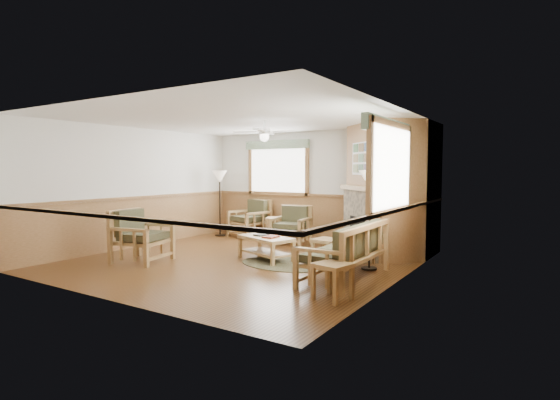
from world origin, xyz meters
The scene contains 24 objects.
floor centered at (0.00, 0.00, -0.01)m, with size 6.00×6.00×0.01m, color #553417.
ceiling centered at (0.00, 0.00, 2.70)m, with size 6.00×6.00×0.01m, color white.
wall_back centered at (0.00, 3.00, 1.35)m, with size 6.00×0.02×2.70m, color white.
wall_front centered at (0.00, -3.00, 1.35)m, with size 6.00×0.02×2.70m, color white.
wall_left centered at (-3.00, 0.00, 1.35)m, with size 0.02×6.00×2.70m, color white.
wall_right centered at (3.00, 0.00, 1.35)m, with size 0.02×6.00×2.70m, color white.
wainscot centered at (0.00, 0.00, 0.55)m, with size 6.00×6.00×1.10m, color olive, non-canonical shape.
fireplace centered at (2.05, 2.05, 1.35)m, with size 2.20×2.20×2.70m, color olive, non-canonical shape.
window_back centered at (-1.10, 2.96, 2.53)m, with size 1.90×0.16×1.50m, color white, non-canonical shape.
window_right centered at (2.96, -0.20, 2.53)m, with size 0.16×1.90×1.50m, color white, non-canonical shape.
ceiling_fan centered at (0.30, 0.30, 2.66)m, with size 1.24×1.24×0.36m, color white, non-canonical shape.
sofa centered at (2.23, -0.23, 0.45)m, with size 0.81×1.97×0.90m, color #A6814D, non-canonical shape.
armchair_back_left centered at (-1.73, 2.55, 0.48)m, with size 0.86×0.86×0.96m, color #A6814D, non-canonical shape.
armchair_back_right centered at (-0.21, 2.15, 0.45)m, with size 0.80×0.80×0.89m, color #A6814D, non-canonical shape.
armchair_left centered at (-1.59, -1.08, 0.50)m, with size 0.89×0.89×1.00m, color #A6814D, non-canonical shape.
coffee_table centered at (0.33, 0.30, 0.23)m, with size 1.15×0.58×0.46m, color #A6814D, non-canonical shape.
end_table_chairs centered at (-0.84, 2.50, 0.28)m, with size 0.50×0.48×0.56m, color #A6814D, non-canonical shape.
end_table_sofa centered at (2.55, -1.37, 0.25)m, with size 0.45×0.43×0.50m, color #A6814D, non-canonical shape.
footstool centered at (1.32, 0.95, 0.21)m, with size 0.48×0.48×0.42m, color #A6814D, non-canonical shape.
braided_rug centered at (0.85, 0.17, 0.01)m, with size 1.76×1.76×0.01m, color #4A472E.
floor_lamp_left centered at (-2.46, 2.23, 0.87)m, with size 0.40×0.40×1.74m, color black, non-canonical shape.
floor_lamp_right centered at (2.32, 0.62, 0.88)m, with size 0.40×0.40×1.76m, color black, non-canonical shape.
book_red centered at (0.48, 0.25, 0.49)m, with size 0.22×0.30×0.03m, color maroon.
book_dark centered at (0.18, 0.37, 0.49)m, with size 0.20×0.27×0.03m, color black.
Camera 1 is at (5.05, -6.63, 1.76)m, focal length 28.00 mm.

